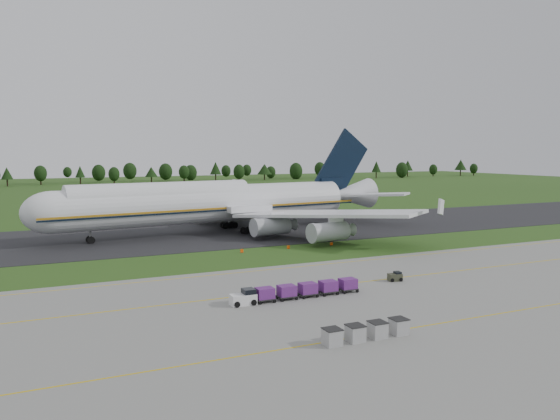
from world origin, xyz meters
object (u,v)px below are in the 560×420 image
baggage_train (295,291)px  uld_row (366,331)px  utility_cart (395,277)px  aircraft (218,202)px  edge_markers (288,247)px

baggage_train → uld_row: size_ratio=1.86×
utility_cart → aircraft: bearing=98.6°
uld_row → edge_markers: size_ratio=0.48×
utility_cart → edge_markers: bearing=95.1°
uld_row → edge_markers: (13.60, 45.47, -0.55)m
baggage_train → uld_row: baggage_train is taller
baggage_train → edge_markers: size_ratio=0.90×
utility_cart → edge_markers: 27.96m
utility_cart → uld_row: bearing=-132.4°
edge_markers → baggage_train: bearing=-114.0°
baggage_train → uld_row: 15.35m
aircraft → utility_cart: bearing=-81.4°
uld_row → utility_cart: bearing=47.6°
aircraft → baggage_train: bearing=-98.5°
edge_markers → uld_row: bearing=-106.7°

